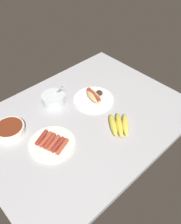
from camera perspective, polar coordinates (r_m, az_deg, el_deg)
The scene contains 6 objects.
ground_plane at distance 135.51cm, azimuth -1.71°, elevation -1.79°, with size 120.00×90.00×3.00cm, color #B2B2B7.
plate_hotdog_assembled at distance 144.51cm, azimuth 0.84°, elevation 3.48°, with size 24.89×24.89×5.61cm.
plate_sausages at distance 122.20cm, azimuth -9.38°, elevation -7.50°, with size 23.97×23.97×3.29cm.
bowl_chili at distance 132.38cm, azimuth -19.09°, elevation -3.93°, with size 15.93×15.93×4.26cm.
banana_bunch at distance 128.93cm, azimuth 6.97°, elevation -3.06°, with size 18.39×18.91×3.85cm.
bowl_coleslaw at distance 143.29cm, azimuth -8.98°, elevation 3.28°, with size 14.17×14.17×15.53cm.
Camera 1 is at (-61.81, -71.61, 95.53)cm, focal length 37.52 mm.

